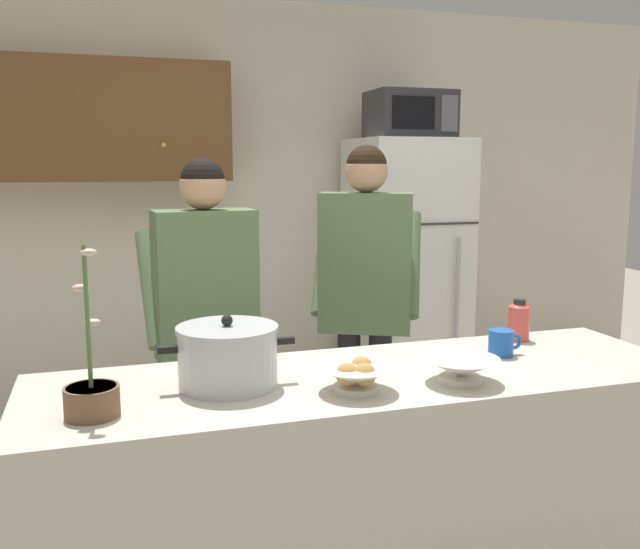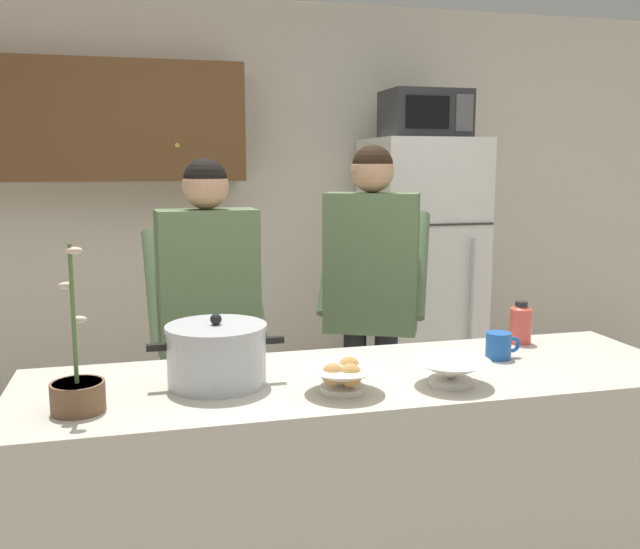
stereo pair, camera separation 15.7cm
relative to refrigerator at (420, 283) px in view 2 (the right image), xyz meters
The scene contains 12 objects.
back_wall_unit 1.39m from the refrigerator, 161.82° to the left, with size 6.00×0.48×2.60m.
kitchen_island 2.13m from the refrigerator, 117.70° to the right, with size 2.22×0.68×0.92m, color beige.
refrigerator is the anchor object (origin of this frame).
microwave 1.02m from the refrigerator, 89.93° to the right, with size 0.48×0.37×0.28m.
person_near_pot 1.75m from the refrigerator, 143.13° to the right, with size 0.52×0.44×1.63m.
person_by_sink 1.11m from the refrigerator, 124.54° to the right, with size 0.63×0.57×1.70m.
cooking_pot 2.34m from the refrigerator, 128.18° to the right, with size 0.43×0.32×0.23m.
coffee_mug 1.84m from the refrigerator, 103.66° to the right, with size 0.13×0.09×0.10m.
bread_bowl 2.28m from the refrigerator, 118.28° to the right, with size 0.25×0.25×0.10m.
empty_bowl 2.15m from the refrigerator, 109.87° to the right, with size 0.25×0.25×0.08m.
bottle_near_edge 1.63m from the refrigerator, 98.76° to the right, with size 0.08×0.08×0.16m.
potted_orchid 2.71m from the refrigerator, 132.94° to the right, with size 0.15×0.15×0.47m.
Camera 2 is at (-0.67, -2.10, 1.61)m, focal length 38.79 mm.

